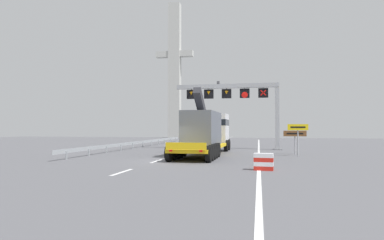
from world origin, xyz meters
name	(u,v)px	position (x,y,z in m)	size (l,w,h in m)	color
ground	(166,161)	(0.00, 0.00, 0.00)	(112.00, 112.00, 0.00)	#5B5B60
lane_markings	(214,143)	(-0.59, 29.18, 0.01)	(0.20, 72.95, 0.01)	silver
edge_line_right	(259,151)	(6.20, 12.00, 0.01)	(0.20, 63.00, 0.01)	silver
overhead_lane_gantry	(239,96)	(4.12, 13.56, 5.64)	(11.15, 0.90, 7.28)	#9EA0A5
heavy_haul_truck_yellow	(207,131)	(1.78, 6.97, 1.99)	(3.19, 14.10, 5.30)	yellow
exit_sign_yellow	(298,132)	(9.26, 5.68, 1.95)	(1.58, 0.15, 2.56)	#9EA0A5
tourist_info_sign_brown	(295,136)	(9.22, 7.59, 1.58)	(1.89, 0.15, 2.02)	#9EA0A5
crash_barrier_striped	(264,162)	(6.45, -3.75, 0.45)	(1.04, 0.60, 0.90)	red
guardrail_left	(142,142)	(-7.27, 15.38, 0.56)	(0.13, 34.76, 0.76)	#999EA3
bridge_pylon_distant	(175,69)	(-13.50, 54.80, 16.50)	(9.00, 2.00, 32.22)	#B7B7B2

